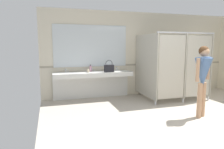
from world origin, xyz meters
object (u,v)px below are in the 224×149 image
person_standing (203,73)px  paper_cup (88,71)px  soap_dispenser (91,69)px  handbag (109,68)px

person_standing → paper_cup: person_standing is taller
person_standing → paper_cup: size_ratio=17.90×
soap_dispenser → handbag: bearing=-30.6°
person_standing → paper_cup: bearing=134.4°
handbag → paper_cup: bearing=170.8°
handbag → paper_cup: (-0.64, 0.10, -0.08)m
handbag → soap_dispenser: bearing=149.4°
soap_dispenser → paper_cup: (-0.12, -0.21, -0.05)m
soap_dispenser → paper_cup: 0.24m
handbag → paper_cup: 0.66m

